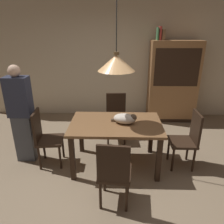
# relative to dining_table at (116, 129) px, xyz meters

# --- Properties ---
(ground) EXTENTS (10.00, 10.00, 0.00)m
(ground) POSITION_rel_dining_table_xyz_m (-0.11, -0.40, -0.65)
(ground) COLOR #847056
(back_wall) EXTENTS (6.40, 0.10, 2.90)m
(back_wall) POSITION_rel_dining_table_xyz_m (-0.11, 2.25, 0.80)
(back_wall) COLOR beige
(back_wall) RESTS_ON ground
(dining_table) EXTENTS (1.40, 0.90, 0.75)m
(dining_table) POSITION_rel_dining_table_xyz_m (0.00, 0.00, 0.00)
(dining_table) COLOR brown
(dining_table) RESTS_ON ground
(chair_far_back) EXTENTS (0.42, 0.42, 0.93)m
(chair_far_back) POSITION_rel_dining_table_xyz_m (-0.00, 0.88, -0.14)
(chair_far_back) COLOR black
(chair_far_back) RESTS_ON ground
(chair_left_side) EXTENTS (0.44, 0.44, 0.93)m
(chair_left_side) POSITION_rel_dining_table_xyz_m (-1.13, -0.01, -0.14)
(chair_left_side) COLOR black
(chair_left_side) RESTS_ON ground
(chair_near_front) EXTENTS (0.44, 0.44, 0.93)m
(chair_near_front) POSITION_rel_dining_table_xyz_m (-0.01, -0.88, -0.14)
(chair_near_front) COLOR black
(chair_near_front) RESTS_ON ground
(chair_right_side) EXTENTS (0.40, 0.40, 0.93)m
(chair_right_side) POSITION_rel_dining_table_xyz_m (1.13, -0.00, -0.14)
(chair_right_side) COLOR black
(chair_right_side) RESTS_ON ground
(cat_sleeping) EXTENTS (0.40, 0.28, 0.16)m
(cat_sleeping) POSITION_rel_dining_table_xyz_m (0.14, -0.00, 0.18)
(cat_sleeping) COLOR beige
(cat_sleeping) RESTS_ON dining_table
(pendant_lamp) EXTENTS (0.52, 0.52, 1.30)m
(pendant_lamp) POSITION_rel_dining_table_xyz_m (0.00, 0.00, 1.01)
(pendant_lamp) COLOR #E0A86B
(hutch_bookcase) EXTENTS (1.12, 0.45, 1.85)m
(hutch_bookcase) POSITION_rel_dining_table_xyz_m (1.30, 1.92, 0.24)
(hutch_bookcase) COLOR olive
(hutch_bookcase) RESTS_ON ground
(book_green_slim) EXTENTS (0.03, 0.20, 0.26)m
(book_green_slim) POSITION_rel_dining_table_xyz_m (0.86, 1.92, 1.33)
(book_green_slim) COLOR #427A4C
(book_green_slim) RESTS_ON hutch_bookcase
(book_red_tall) EXTENTS (0.04, 0.22, 0.28)m
(book_red_tall) POSITION_rel_dining_table_xyz_m (0.91, 1.92, 1.34)
(book_red_tall) COLOR #B73833
(book_red_tall) RESTS_ON hutch_bookcase
(book_brown_thick) EXTENTS (0.06, 0.24, 0.22)m
(book_brown_thick) POSITION_rel_dining_table_xyz_m (0.98, 1.92, 1.31)
(book_brown_thick) COLOR brown
(book_brown_thick) RESTS_ON hutch_bookcase
(person_standing) EXTENTS (0.36, 0.22, 1.61)m
(person_standing) POSITION_rel_dining_table_xyz_m (-1.51, 0.13, 0.16)
(person_standing) COLOR #4C515B
(person_standing) RESTS_ON ground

